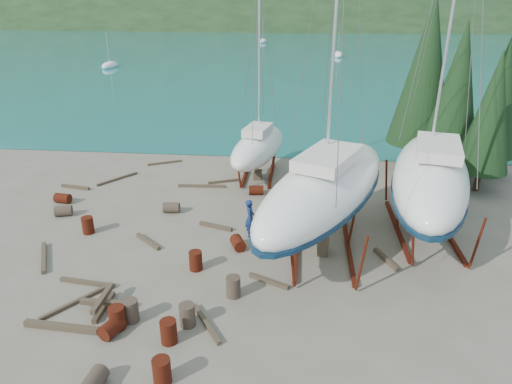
# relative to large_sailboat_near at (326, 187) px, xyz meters

# --- Properties ---
(ground) EXTENTS (600.00, 600.00, 0.00)m
(ground) POSITION_rel_large_sailboat_near_xyz_m (-4.22, -2.00, -3.09)
(ground) COLOR #625C4D
(ground) RESTS_ON ground
(bay_water) EXTENTS (700.00, 700.00, 0.00)m
(bay_water) POSITION_rel_large_sailboat_near_xyz_m (-4.22, 313.00, -3.09)
(bay_water) COLOR #19767F
(bay_water) RESTS_ON ground
(far_hill) EXTENTS (800.00, 360.00, 110.00)m
(far_hill) POSITION_rel_large_sailboat_near_xyz_m (-4.22, 318.00, -3.09)
(far_hill) COLOR #193118
(far_hill) RESTS_ON ground
(far_house_left) EXTENTS (6.60, 5.60, 5.60)m
(far_house_left) POSITION_rel_large_sailboat_near_xyz_m (-64.22, 188.00, -0.17)
(far_house_left) COLOR beige
(far_house_left) RESTS_ON ground
(far_house_center) EXTENTS (6.60, 5.60, 5.60)m
(far_house_center) POSITION_rel_large_sailboat_near_xyz_m (-24.22, 188.00, -0.17)
(far_house_center) COLOR beige
(far_house_center) RESTS_ON ground
(far_house_right) EXTENTS (6.60, 5.60, 5.60)m
(far_house_right) POSITION_rel_large_sailboat_near_xyz_m (25.78, 188.00, -0.17)
(far_house_right) COLOR beige
(far_house_right) RESTS_ON ground
(cypress_near_right) EXTENTS (3.60, 3.60, 10.00)m
(cypress_near_right) POSITION_rel_large_sailboat_near_xyz_m (8.28, 10.00, 2.70)
(cypress_near_right) COLOR black
(cypress_near_right) RESTS_ON ground
(cypress_mid_right) EXTENTS (3.06, 3.06, 8.50)m
(cypress_mid_right) POSITION_rel_large_sailboat_near_xyz_m (9.78, 8.00, 1.82)
(cypress_mid_right) COLOR black
(cypress_mid_right) RESTS_ON ground
(cypress_back_left) EXTENTS (4.14, 4.14, 11.50)m
(cypress_back_left) POSITION_rel_large_sailboat_near_xyz_m (6.78, 12.00, 3.57)
(cypress_back_left) COLOR black
(cypress_back_left) RESTS_ON ground
(cypress_far_right) EXTENTS (3.24, 3.24, 9.00)m
(cypress_far_right) POSITION_rel_large_sailboat_near_xyz_m (11.28, 11.00, 2.11)
(cypress_far_right) COLOR black
(cypress_far_right) RESTS_ON ground
(moored_boat_left) EXTENTS (2.00, 5.00, 6.05)m
(moored_boat_left) POSITION_rel_large_sailboat_near_xyz_m (-34.22, 58.00, -2.71)
(moored_boat_left) COLOR white
(moored_boat_left) RESTS_ON ground
(moored_boat_mid) EXTENTS (2.00, 5.00, 6.05)m
(moored_boat_mid) POSITION_rel_large_sailboat_near_xyz_m (5.78, 78.00, -2.71)
(moored_boat_mid) COLOR white
(moored_boat_mid) RESTS_ON ground
(moored_boat_far) EXTENTS (2.00, 5.00, 6.05)m
(moored_boat_far) POSITION_rel_large_sailboat_near_xyz_m (-12.22, 108.00, -2.71)
(moored_boat_far) COLOR white
(moored_boat_far) RESTS_ON ground
(large_sailboat_near) EXTENTS (8.26, 12.60, 19.23)m
(large_sailboat_near) POSITION_rel_large_sailboat_near_xyz_m (0.00, 0.00, 0.00)
(large_sailboat_near) COLOR white
(large_sailboat_near) RESTS_ON ground
(large_sailboat_far) EXTENTS (6.09, 12.41, 18.87)m
(large_sailboat_far) POSITION_rel_large_sailboat_near_xyz_m (5.13, 2.04, -0.02)
(large_sailboat_far) COLOR white
(large_sailboat_far) RESTS_ON ground
(small_sailboat_shore) EXTENTS (4.18, 8.32, 12.73)m
(small_sailboat_shore) POSITION_rel_large_sailboat_near_xyz_m (-3.95, 9.05, -1.00)
(small_sailboat_shore) COLOR white
(small_sailboat_shore) RESTS_ON ground
(worker) EXTENTS (0.52, 0.74, 1.96)m
(worker) POSITION_rel_large_sailboat_near_xyz_m (-3.57, 0.78, -2.11)
(worker) COLOR navy
(worker) RESTS_ON ground
(drum_1) EXTENTS (0.65, 0.93, 0.58)m
(drum_1) POSITION_rel_large_sailboat_near_xyz_m (-7.22, -9.45, -2.80)
(drum_1) COLOR #2D2823
(drum_1) RESTS_ON ground
(drum_2) EXTENTS (0.95, 0.69, 0.58)m
(drum_2) POSITION_rel_large_sailboat_near_xyz_m (-14.90, 3.64, -2.80)
(drum_2) COLOR #611F10
(drum_2) RESTS_ON ground
(drum_3) EXTENTS (0.58, 0.58, 0.88)m
(drum_3) POSITION_rel_large_sailboat_near_xyz_m (-5.51, -7.20, -2.65)
(drum_3) COLOR #611F10
(drum_3) RESTS_ON ground
(drum_4) EXTENTS (0.94, 0.68, 0.58)m
(drum_4) POSITION_rel_large_sailboat_near_xyz_m (-3.78, 5.99, -2.80)
(drum_4) COLOR #611F10
(drum_4) RESTS_ON ground
(drum_5) EXTENTS (0.58, 0.58, 0.88)m
(drum_5) POSITION_rel_large_sailboat_near_xyz_m (-5.08, -6.26, -2.65)
(drum_5) COLOR #2D2823
(drum_5) RESTS_ON ground
(drum_6) EXTENTS (0.89, 1.04, 0.58)m
(drum_6) POSITION_rel_large_sailboat_near_xyz_m (-4.00, -0.57, -2.80)
(drum_6) COLOR #611F10
(drum_6) RESTS_ON ground
(drum_7) EXTENTS (0.58, 0.58, 0.88)m
(drum_7) POSITION_rel_large_sailboat_near_xyz_m (-5.22, -8.98, -2.65)
(drum_7) COLOR #611F10
(drum_7) RESTS_ON ground
(drum_8) EXTENTS (0.58, 0.58, 0.88)m
(drum_8) POSITION_rel_large_sailboat_near_xyz_m (-11.80, 0.22, -2.65)
(drum_8) COLOR #611F10
(drum_8) RESTS_ON ground
(drum_9) EXTENTS (0.91, 0.63, 0.58)m
(drum_9) POSITION_rel_large_sailboat_near_xyz_m (-8.24, 3.02, -2.80)
(drum_9) COLOR #2D2823
(drum_9) RESTS_ON ground
(drum_11) EXTENTS (0.93, 1.05, 0.58)m
(drum_11) POSITION_rel_large_sailboat_near_xyz_m (-1.21, 5.57, -2.80)
(drum_11) COLOR #2D2823
(drum_11) RESTS_ON ground
(drum_12) EXTENTS (0.86, 1.03, 0.58)m
(drum_12) POSITION_rel_large_sailboat_near_xyz_m (-7.63, -7.01, -2.80)
(drum_12) COLOR #611F10
(drum_12) RESTS_ON ground
(drum_13) EXTENTS (0.58, 0.58, 0.88)m
(drum_13) POSITION_rel_large_sailboat_near_xyz_m (-7.56, -6.66, -2.65)
(drum_13) COLOR #611F10
(drum_13) RESTS_ON ground
(drum_14) EXTENTS (0.58, 0.58, 0.88)m
(drum_14) POSITION_rel_large_sailboat_near_xyz_m (-5.60, -2.56, -2.65)
(drum_14) COLOR #611F10
(drum_14) RESTS_ON ground
(drum_15) EXTENTS (1.01, 0.80, 0.58)m
(drum_15) POSITION_rel_large_sailboat_near_xyz_m (-14.03, 2.00, -2.80)
(drum_15) COLOR #2D2823
(drum_15) RESTS_ON ground
(drum_16) EXTENTS (0.58, 0.58, 0.88)m
(drum_16) POSITION_rel_large_sailboat_near_xyz_m (-7.21, -6.22, -2.65)
(drum_16) COLOR #2D2823
(drum_16) RESTS_ON ground
(drum_17) EXTENTS (0.58, 0.58, 0.88)m
(drum_17) POSITION_rel_large_sailboat_near_xyz_m (-3.67, -4.34, -2.65)
(drum_17) COLOR #2D2823
(drum_17) RESTS_ON ground
(timber_0) EXTENTS (2.27, 1.27, 0.14)m
(timber_0) POSITION_rel_large_sailboat_near_xyz_m (-10.93, 10.92, -3.02)
(timber_0) COLOR #4E422C
(timber_0) RESTS_ON ground
(timber_1) EXTENTS (0.89, 1.77, 0.19)m
(timber_1) POSITION_rel_large_sailboat_near_xyz_m (2.86, -1.03, -3.00)
(timber_1) COLOR #4E422C
(timber_1) RESTS_ON ground
(timber_2) EXTENTS (1.99, 0.55, 0.19)m
(timber_2) POSITION_rel_large_sailboat_near_xyz_m (-15.22, 5.81, -3.00)
(timber_2) COLOR #4E422C
(timber_2) RESTS_ON ground
(timber_3) EXTENTS (1.94, 2.58, 0.15)m
(timber_3) POSITION_rel_large_sailboat_near_xyz_m (-9.71, -5.39, -3.02)
(timber_3) COLOR #4E422C
(timber_3) RESTS_ON ground
(timber_4) EXTENTS (1.59, 1.41, 0.17)m
(timber_4) POSITION_rel_large_sailboat_near_xyz_m (-8.46, -0.49, -3.01)
(timber_4) COLOR #4E422C
(timber_4) RESTS_ON ground
(timber_5) EXTENTS (1.47, 2.09, 0.16)m
(timber_5) POSITION_rel_large_sailboat_near_xyz_m (-4.40, -6.21, -3.01)
(timber_5) COLOR #4E422C
(timber_5) RESTS_ON ground
(timber_7) EXTENTS (1.77, 0.99, 0.17)m
(timber_7) POSITION_rel_large_sailboat_near_xyz_m (-2.33, -3.29, -3.01)
(timber_7) COLOR #4E422C
(timber_7) RESTS_ON ground
(timber_8) EXTENTS (1.84, 0.77, 0.19)m
(timber_8) POSITION_rel_large_sailboat_near_xyz_m (-5.45, 1.41, -3.00)
(timber_8) COLOR #4E422C
(timber_8) RESTS_ON ground
(timber_9) EXTENTS (1.97, 0.93, 0.15)m
(timber_9) POSITION_rel_large_sailboat_near_xyz_m (-6.07, 7.76, -3.02)
(timber_9) COLOR #4E422C
(timber_9) RESTS_ON ground
(timber_10) EXTENTS (2.99, 0.34, 0.16)m
(timber_10) POSITION_rel_large_sailboat_near_xyz_m (-7.34, 6.81, -3.01)
(timber_10) COLOR #4E422C
(timber_10) RESTS_ON ground
(timber_12) EXTENTS (2.48, 0.47, 0.17)m
(timber_12) POSITION_rel_large_sailboat_near_xyz_m (-9.89, -4.15, -3.01)
(timber_12) COLOR #4E422C
(timber_12) RESTS_ON ground
(timber_14) EXTENTS (1.49, 2.52, 0.18)m
(timber_14) POSITION_rel_large_sailboat_near_xyz_m (-12.76, -2.42, -3.00)
(timber_14) COLOR #4E422C
(timber_14) RESTS_ON ground
(timber_15) EXTENTS (1.88, 2.54, 0.15)m
(timber_15) POSITION_rel_large_sailboat_near_xyz_m (-13.13, 7.47, -3.02)
(timber_15) COLOR #4E422C
(timber_15) RESTS_ON ground
(timber_16) EXTENTS (2.85, 0.40, 0.23)m
(timber_16) POSITION_rel_large_sailboat_near_xyz_m (-9.58, -6.96, -2.98)
(timber_16) COLOR #4E422C
(timber_16) RESTS_ON ground
(timber_pile_fore) EXTENTS (1.80, 1.80, 0.60)m
(timber_pile_fore) POSITION_rel_large_sailboat_near_xyz_m (-8.52, -5.68, -2.79)
(timber_pile_fore) COLOR #4E422C
(timber_pile_fore) RESTS_ON ground
(timber_pile_aft) EXTENTS (1.80, 1.80, 0.60)m
(timber_pile_aft) POSITION_rel_large_sailboat_near_xyz_m (-0.95, 5.28, -2.79)
(timber_pile_aft) COLOR #4E422C
(timber_pile_aft) RESTS_ON ground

